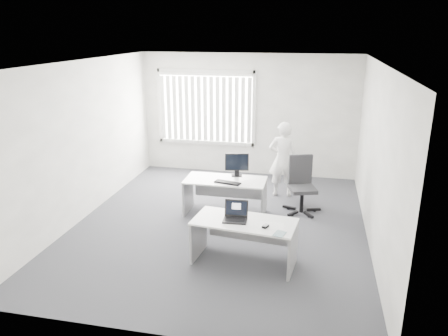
% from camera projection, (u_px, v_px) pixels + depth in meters
% --- Properties ---
extents(ground, '(6.00, 6.00, 0.00)m').
position_uv_depth(ground, '(220.00, 224.00, 7.72)').
color(ground, '#48494F').
rests_on(ground, ground).
extents(wall_back, '(5.00, 0.02, 2.80)m').
position_uv_depth(wall_back, '(248.00, 115.00, 10.09)').
color(wall_back, white).
rests_on(wall_back, ground).
extents(wall_front, '(5.00, 0.02, 2.80)m').
position_uv_depth(wall_front, '(156.00, 222.00, 4.50)').
color(wall_front, white).
rests_on(wall_front, ground).
extents(wall_left, '(0.02, 6.00, 2.80)m').
position_uv_depth(wall_left, '(84.00, 141.00, 7.80)').
color(wall_left, white).
rests_on(wall_left, ground).
extents(wall_right, '(0.02, 6.00, 2.80)m').
position_uv_depth(wall_right, '(376.00, 157.00, 6.80)').
color(wall_right, white).
rests_on(wall_right, ground).
extents(ceiling, '(5.00, 6.00, 0.02)m').
position_uv_depth(ceiling, '(220.00, 62.00, 6.87)').
color(ceiling, silver).
rests_on(ceiling, wall_back).
extents(window, '(2.32, 0.06, 1.76)m').
position_uv_depth(window, '(206.00, 107.00, 10.21)').
color(window, beige).
rests_on(window, wall_back).
extents(blinds, '(2.20, 0.10, 1.50)m').
position_uv_depth(blinds, '(205.00, 109.00, 10.16)').
color(blinds, white).
rests_on(blinds, wall_back).
extents(desk_near, '(1.54, 0.85, 0.67)m').
position_uv_depth(desk_near, '(244.00, 233.00, 6.33)').
color(desk_near, silver).
rests_on(desk_near, ground).
extents(desk_far, '(1.48, 0.70, 0.67)m').
position_uv_depth(desk_far, '(225.00, 189.00, 8.05)').
color(desk_far, silver).
rests_on(desk_far, ground).
extents(office_chair, '(0.76, 0.76, 1.07)m').
position_uv_depth(office_chair, '(301.00, 195.00, 8.20)').
color(office_chair, black).
rests_on(office_chair, ground).
extents(person, '(0.61, 0.44, 1.56)m').
position_uv_depth(person, '(283.00, 159.00, 8.85)').
color(person, silver).
rests_on(person, ground).
extents(laptop, '(0.36, 0.32, 0.27)m').
position_uv_depth(laptop, '(235.00, 213.00, 6.22)').
color(laptop, black).
rests_on(laptop, desk_near).
extents(paper_sheet, '(0.35, 0.26, 0.00)m').
position_uv_depth(paper_sheet, '(272.00, 225.00, 6.12)').
color(paper_sheet, white).
rests_on(paper_sheet, desk_near).
extents(mouse, '(0.10, 0.12, 0.04)m').
position_uv_depth(mouse, '(265.00, 226.00, 6.05)').
color(mouse, '#B9B9BB').
rests_on(mouse, paper_sheet).
extents(booklet, '(0.18, 0.22, 0.01)m').
position_uv_depth(booklet, '(280.00, 234.00, 5.86)').
color(booklet, silver).
rests_on(booklet, desk_near).
extents(keyboard, '(0.50, 0.26, 0.02)m').
position_uv_depth(keyboard, '(228.00, 183.00, 7.79)').
color(keyboard, black).
rests_on(keyboard, desk_far).
extents(monitor, '(0.46, 0.22, 0.44)m').
position_uv_depth(monitor, '(237.00, 165.00, 8.11)').
color(monitor, black).
rests_on(monitor, desk_far).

